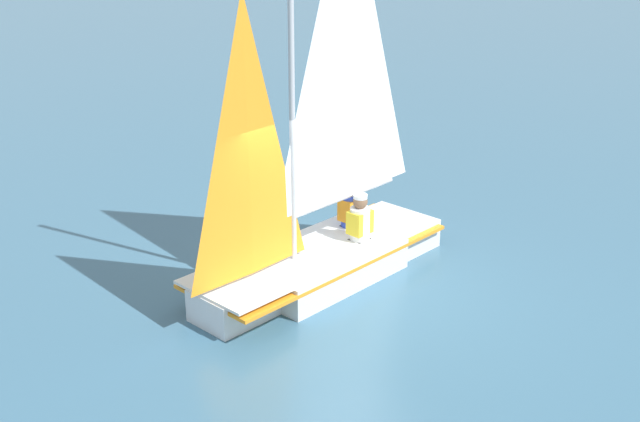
{
  "coord_description": "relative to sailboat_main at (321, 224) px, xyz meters",
  "views": [
    {
      "loc": [
        10.12,
        -3.27,
        5.25
      ],
      "look_at": [
        0.0,
        0.0,
        1.05
      ],
      "focal_mm": 45.0,
      "sensor_mm": 36.0,
      "label": 1
    }
  ],
  "objects": [
    {
      "name": "sailor_helm",
      "position": [
        -0.17,
        0.66,
        -0.21
      ],
      "size": [
        0.41,
        0.42,
        1.16
      ],
      "rotation": [
        0.0,
        0.0,
        5.21
      ],
      "color": "black",
      "rests_on": "ground_plane"
    },
    {
      "name": "sailor_crew",
      "position": [
        -0.7,
        0.71,
        -0.22
      ],
      "size": [
        0.41,
        0.42,
        1.16
      ],
      "rotation": [
        0.0,
        0.0,
        5.21
      ],
      "color": "black",
      "rests_on": "ground_plane"
    },
    {
      "name": "ground_plane",
      "position": [
        0.01,
        -0.02,
        -0.85
      ],
      "size": [
        260.0,
        260.0,
        0.0
      ],
      "primitive_type": "plane",
      "color": "#38607A"
    },
    {
      "name": "sailboat_main",
      "position": [
        0.0,
        0.0,
        0.0
      ],
      "size": [
        3.27,
        4.37,
        5.79
      ],
      "rotation": [
        0.0,
        0.0,
        5.21
      ],
      "color": "silver",
      "rests_on": "ground_plane"
    }
  ]
}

